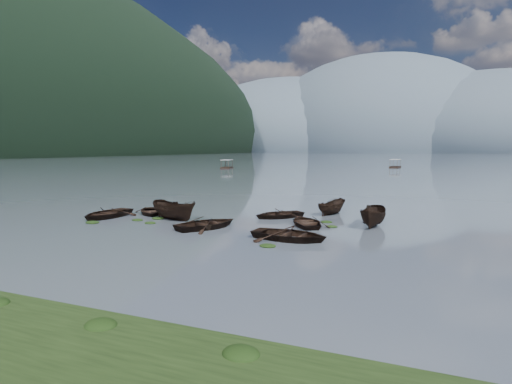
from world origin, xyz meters
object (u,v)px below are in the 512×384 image
(rowboat_3, at_px, (306,225))
(pontoon_centre, at_px, (395,167))
(rowboat_0, at_px, (107,217))
(pontoon_left, at_px, (227,168))

(rowboat_3, bearing_deg, pontoon_centre, -119.15)
(rowboat_3, bearing_deg, rowboat_0, -18.74)
(rowboat_0, height_order, pontoon_centre, pontoon_centre)
(pontoon_left, relative_size, pontoon_centre, 1.00)
(pontoon_left, xyz_separation_m, pontoon_centre, (47.95, 24.63, 0.00))
(rowboat_0, distance_m, rowboat_3, 17.30)
(rowboat_3, distance_m, pontoon_left, 93.06)
(rowboat_3, distance_m, pontoon_centre, 105.68)
(pontoon_centre, bearing_deg, rowboat_3, -83.93)
(pontoon_centre, bearing_deg, rowboat_0, -92.82)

